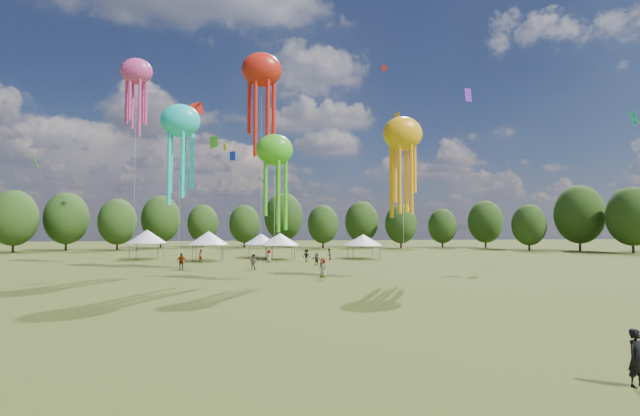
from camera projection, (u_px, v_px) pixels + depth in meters
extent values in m
plane|color=#384416|center=(347.00, 373.00, 14.68)|extent=(300.00, 300.00, 0.00)
imported|color=black|center=(637.00, 358.00, 13.47)|extent=(0.69, 0.53, 1.70)
imported|color=gray|center=(253.00, 262.00, 50.45)|extent=(1.07, 0.99, 1.76)
imported|color=gray|center=(269.00, 256.00, 61.44)|extent=(0.57, 0.85, 1.69)
imported|color=gray|center=(329.00, 254.00, 66.03)|extent=(0.88, 0.98, 1.65)
imported|color=gray|center=(306.00, 256.00, 62.39)|extent=(1.17, 0.78, 1.67)
imported|color=gray|center=(181.00, 261.00, 50.80)|extent=(1.14, 0.63, 1.84)
imported|color=gray|center=(317.00, 259.00, 56.87)|extent=(1.31, 1.32, 1.52)
imported|color=gray|center=(200.00, 256.00, 61.62)|extent=(0.63, 0.74, 1.73)
imported|color=gray|center=(323.00, 268.00, 43.21)|extent=(1.01, 1.02, 1.78)
cylinder|color=#47474C|center=(129.00, 252.00, 65.42)|extent=(0.08, 0.08, 2.32)
cylinder|color=#47474C|center=(136.00, 251.00, 69.32)|extent=(0.08, 0.08, 2.32)
cylinder|color=#47474C|center=(158.00, 252.00, 66.01)|extent=(0.08, 0.08, 2.32)
cylinder|color=#47474C|center=(163.00, 251.00, 69.91)|extent=(0.08, 0.08, 2.32)
cube|color=silver|center=(147.00, 243.00, 67.71)|extent=(4.35, 4.35, 0.10)
cone|color=silver|center=(147.00, 236.00, 67.76)|extent=(5.65, 5.65, 1.99)
cylinder|color=#47474C|center=(193.00, 254.00, 62.25)|extent=(0.08, 0.08, 2.21)
cylinder|color=#47474C|center=(196.00, 252.00, 66.07)|extent=(0.08, 0.08, 2.21)
cylinder|color=#47474C|center=(221.00, 254.00, 62.83)|extent=(0.08, 0.08, 2.21)
cylinder|color=#47474C|center=(223.00, 252.00, 66.65)|extent=(0.08, 0.08, 2.21)
cube|color=silver|center=(208.00, 245.00, 64.50)|extent=(4.27, 4.27, 0.10)
cone|color=silver|center=(209.00, 238.00, 64.54)|extent=(5.55, 5.55, 1.90)
cylinder|color=#47474C|center=(249.00, 252.00, 69.28)|extent=(0.08, 0.08, 1.97)
cylinder|color=#47474C|center=(249.00, 251.00, 72.87)|extent=(0.08, 0.08, 1.97)
cylinder|color=#47474C|center=(273.00, 252.00, 69.82)|extent=(0.08, 0.08, 1.97)
cylinder|color=#47474C|center=(272.00, 251.00, 73.41)|extent=(0.08, 0.08, 1.97)
cube|color=silver|center=(261.00, 245.00, 71.39)|extent=(4.04, 4.04, 0.10)
cone|color=silver|center=(261.00, 239.00, 71.43)|extent=(5.25, 5.25, 1.68)
cylinder|color=#47474C|center=(267.00, 253.00, 65.01)|extent=(0.08, 0.08, 2.03)
cylinder|color=#47474C|center=(266.00, 252.00, 68.96)|extent=(0.08, 0.08, 2.03)
cylinder|color=#47474C|center=(295.00, 253.00, 65.61)|extent=(0.08, 0.08, 2.03)
cylinder|color=#47474C|center=(292.00, 252.00, 69.56)|extent=(0.08, 0.08, 2.03)
cube|color=silver|center=(280.00, 245.00, 67.33)|extent=(4.40, 4.40, 0.10)
cone|color=silver|center=(280.00, 239.00, 67.37)|extent=(5.72, 5.72, 1.74)
cylinder|color=#47474C|center=(353.00, 253.00, 66.87)|extent=(0.08, 0.08, 1.92)
cylinder|color=#47474C|center=(347.00, 252.00, 70.85)|extent=(0.08, 0.08, 1.92)
cylinder|color=#47474C|center=(380.00, 253.00, 67.47)|extent=(0.08, 0.08, 1.92)
cylinder|color=#47474C|center=(373.00, 251.00, 71.46)|extent=(0.08, 0.08, 1.92)
cube|color=silver|center=(363.00, 246.00, 69.21)|extent=(4.44, 4.44, 0.10)
cone|color=silver|center=(363.00, 240.00, 69.24)|extent=(5.77, 5.77, 1.65)
ellipsoid|color=#1ADFD7|center=(180.00, 121.00, 51.48)|extent=(4.44, 3.11, 3.77)
cylinder|color=beige|center=(179.00, 195.00, 51.12)|extent=(0.03, 0.03, 16.82)
ellipsoid|color=red|center=(262.00, 70.00, 48.82)|extent=(4.31, 3.02, 3.66)
cylinder|color=beige|center=(261.00, 170.00, 48.36)|extent=(0.03, 0.03, 21.67)
ellipsoid|color=#FFAD0F|center=(403.00, 134.00, 42.00)|extent=(3.71, 2.59, 3.15)
cylinder|color=beige|center=(403.00, 206.00, 41.72)|extent=(0.03, 0.03, 13.39)
ellipsoid|color=#D63F83|center=(137.00, 71.00, 56.98)|extent=(3.88, 2.72, 3.30)
cylinder|color=beige|center=(135.00, 168.00, 56.45)|extent=(0.03, 0.03, 24.30)
ellipsoid|color=#47C220|center=(275.00, 150.00, 39.73)|extent=(3.23, 2.26, 2.74)
cylinder|color=beige|center=(274.00, 216.00, 39.48)|extent=(0.03, 0.03, 11.51)
cube|color=#682BC1|center=(245.00, 148.00, 81.06)|extent=(0.74, 1.61, 2.03)
cube|color=red|center=(384.00, 68.00, 74.05)|extent=(0.86, 0.26, 1.05)
cube|color=yellow|center=(225.00, 147.00, 66.35)|extent=(0.47, 1.19, 1.36)
cube|color=#47C220|center=(214.00, 142.00, 86.96)|extent=(1.75, 1.75, 2.78)
cube|color=#682BC1|center=(468.00, 95.00, 70.87)|extent=(1.66, 0.81, 2.24)
cube|color=#FFAD0F|center=(397.00, 115.00, 88.58)|extent=(0.86, 1.41, 1.49)
cube|color=#47C220|center=(35.00, 162.00, 69.33)|extent=(1.43, 1.62, 2.03)
cube|color=#1A3DEF|center=(233.00, 156.00, 59.37)|extent=(0.79, 0.58, 1.19)
cube|color=#1ADFD7|center=(634.00, 118.00, 51.56)|extent=(0.93, 1.15, 1.61)
cube|color=red|center=(197.00, 109.00, 60.73)|extent=(2.01, 0.79, 2.22)
cylinder|color=#38281C|center=(13.00, 244.00, 84.95)|extent=(0.44, 0.44, 3.36)
ellipsoid|color=#264015|center=(14.00, 218.00, 85.16)|extent=(8.40, 8.40, 10.51)
cylinder|color=#38281C|center=(66.00, 242.00, 93.14)|extent=(0.44, 0.44, 3.41)
ellipsoid|color=#264015|center=(67.00, 218.00, 93.35)|extent=(8.53, 8.53, 10.66)
cylinder|color=#38281C|center=(117.00, 243.00, 94.17)|extent=(0.44, 0.44, 3.07)
ellipsoid|color=#264015|center=(118.00, 222.00, 94.36)|extent=(7.66, 7.66, 9.58)
cylinder|color=#38281C|center=(161.00, 241.00, 103.45)|extent=(0.44, 0.44, 3.43)
ellipsoid|color=#264015|center=(161.00, 219.00, 103.66)|extent=(8.58, 8.58, 10.73)
cylinder|color=#38281C|center=(203.00, 241.00, 110.30)|extent=(0.44, 0.44, 2.95)
ellipsoid|color=#264015|center=(203.00, 223.00, 110.48)|extent=(7.37, 7.37, 9.21)
cylinder|color=#38281C|center=(244.00, 241.00, 107.95)|extent=(0.44, 0.44, 2.89)
ellipsoid|color=#264015|center=(245.00, 224.00, 108.12)|extent=(7.23, 7.23, 9.04)
cylinder|color=#38281C|center=(284.00, 239.00, 113.78)|extent=(0.44, 0.44, 3.84)
ellipsoid|color=#264015|center=(284.00, 217.00, 114.01)|extent=(9.60, 9.60, 11.99)
cylinder|color=#38281C|center=(323.00, 242.00, 104.07)|extent=(0.44, 0.44, 2.84)
ellipsoid|color=#264015|center=(323.00, 224.00, 104.25)|extent=(7.11, 7.11, 8.89)
cylinder|color=#38281C|center=(362.00, 241.00, 108.10)|extent=(0.44, 0.44, 3.16)
ellipsoid|color=#264015|center=(362.00, 222.00, 108.29)|extent=(7.91, 7.91, 9.88)
cylinder|color=#38281C|center=(401.00, 242.00, 103.57)|extent=(0.44, 0.44, 2.88)
ellipsoid|color=#264015|center=(401.00, 224.00, 103.75)|extent=(7.21, 7.21, 9.01)
cylinder|color=#38281C|center=(442.00, 242.00, 107.11)|extent=(0.44, 0.44, 2.63)
ellipsoid|color=#264015|center=(442.00, 226.00, 107.27)|extent=(6.57, 6.57, 8.22)
cylinder|color=#38281C|center=(486.00, 241.00, 104.99)|extent=(0.44, 0.44, 3.13)
ellipsoid|color=#264015|center=(485.00, 222.00, 105.19)|extent=(7.81, 7.81, 9.77)
cylinder|color=#38281C|center=(529.00, 244.00, 93.68)|extent=(0.44, 0.44, 2.72)
ellipsoid|color=#264015|center=(529.00, 225.00, 93.85)|extent=(6.80, 6.80, 8.50)
cylinder|color=#38281C|center=(580.00, 241.00, 92.24)|extent=(0.44, 0.44, 3.81)
ellipsoid|color=#264015|center=(579.00, 214.00, 92.47)|extent=(9.52, 9.52, 11.90)
cylinder|color=#38281C|center=(633.00, 244.00, 83.76)|extent=(0.44, 0.44, 3.51)
ellipsoid|color=#264015|center=(632.00, 216.00, 83.97)|extent=(8.78, 8.78, 10.97)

